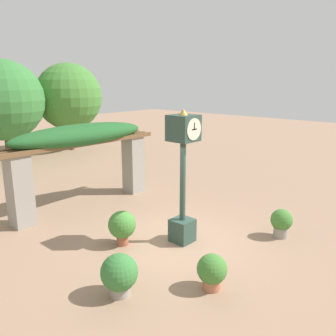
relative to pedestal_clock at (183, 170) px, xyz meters
name	(u,v)px	position (x,y,z in m)	size (l,w,h in m)	color
ground_plane	(175,241)	(-0.14, 0.14, -1.92)	(60.00, 60.00, 0.00)	#9E7A60
pedestal_clock	(183,170)	(0.00, 0.00, 0.00)	(0.63, 0.68, 3.44)	#2D473D
pergola	(82,146)	(-0.14, 4.08, 0.12)	(5.53, 1.19, 2.75)	gray
potted_plant_near_left	(212,271)	(-1.28, -1.84, -1.52)	(0.61, 0.61, 0.75)	#B26B4C
potted_plant_near_right	(281,222)	(1.97, -1.80, -1.49)	(0.58, 0.58, 0.78)	gray
potted_plant_far_left	(122,226)	(-1.18, 1.00, -1.40)	(0.71, 0.71, 0.90)	#9E563D
potted_plant_far_right	(119,274)	(-2.67, -0.64, -1.46)	(0.74, 0.74, 0.86)	gray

